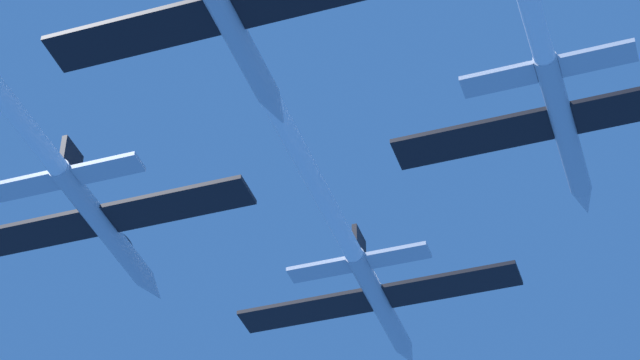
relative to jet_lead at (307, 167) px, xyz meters
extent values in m
cylinder|color=#B2BAC6|center=(0.00, 15.84, -0.03)|extent=(1.35, 12.28, 1.35)
cone|color=#B2BAC6|center=(0.00, 23.33, -0.03)|extent=(1.32, 2.70, 1.32)
ellipsoid|color=black|center=(0.00, 18.54, 0.54)|extent=(0.95, 2.46, 0.68)
cube|color=black|center=(-5.34, 15.22, -0.03)|extent=(9.33, 2.70, 0.29)
cube|color=black|center=(5.34, 15.22, -0.03)|extent=(9.33, 2.70, 0.29)
cube|color=black|center=(0.00, 10.93, 1.63)|extent=(0.35, 2.21, 1.97)
cube|color=#B2BAC6|center=(-2.78, 10.68, -0.03)|extent=(4.20, 1.62, 0.29)
cube|color=#B2BAC6|center=(2.78, 10.68, -0.03)|extent=(4.20, 1.62, 0.29)
cylinder|color=white|center=(0.00, -12.11, -0.03)|extent=(1.22, 43.61, 1.22)
cylinder|color=#B2BAC6|center=(-13.57, 0.12, -1.22)|extent=(1.35, 12.28, 1.35)
cone|color=#B2BAC6|center=(-13.57, 7.61, -1.22)|extent=(1.32, 2.70, 1.32)
ellipsoid|color=black|center=(-13.57, 2.82, -0.65)|extent=(0.95, 2.46, 0.68)
cube|color=black|center=(-18.92, -0.49, -1.22)|extent=(9.33, 2.70, 0.29)
cube|color=black|center=(-8.23, -0.49, -1.22)|extent=(9.33, 2.70, 0.29)
cube|color=black|center=(-13.57, -4.79, 0.44)|extent=(0.35, 2.21, 1.97)
cube|color=#B2BAC6|center=(-16.35, -5.04, -1.22)|extent=(4.20, 1.62, 0.29)
cube|color=#B2BAC6|center=(-10.80, -5.04, -1.22)|extent=(4.20, 1.62, 0.29)
cylinder|color=#B2BAC6|center=(15.50, 0.96, -0.20)|extent=(1.35, 12.28, 1.35)
cone|color=#B2BAC6|center=(15.50, 8.45, -0.20)|extent=(1.32, 2.70, 1.32)
ellipsoid|color=black|center=(15.50, 3.66, 0.37)|extent=(0.95, 2.46, 0.68)
cube|color=black|center=(10.16, 0.35, -0.20)|extent=(9.33, 2.70, 0.29)
cube|color=black|center=(15.50, -3.95, 1.46)|extent=(0.35, 2.21, 1.97)
cube|color=#B2BAC6|center=(12.73, -4.20, -0.20)|extent=(4.20, 1.62, 0.29)
cube|color=#B2BAC6|center=(18.28, -4.20, -0.20)|extent=(4.20, 1.62, 0.29)
cylinder|color=#B2BAC6|center=(0.21, -13.51, -0.52)|extent=(1.35, 12.28, 1.35)
cone|color=#B2BAC6|center=(0.21, -6.01, -0.52)|extent=(1.32, 2.70, 1.32)
ellipsoid|color=black|center=(0.21, -10.80, 0.05)|extent=(0.95, 2.46, 0.68)
cube|color=black|center=(-5.13, -14.12, -0.52)|extent=(9.33, 2.70, 0.29)
camera|label=1|loc=(19.74, -57.05, -49.03)|focal=71.81mm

